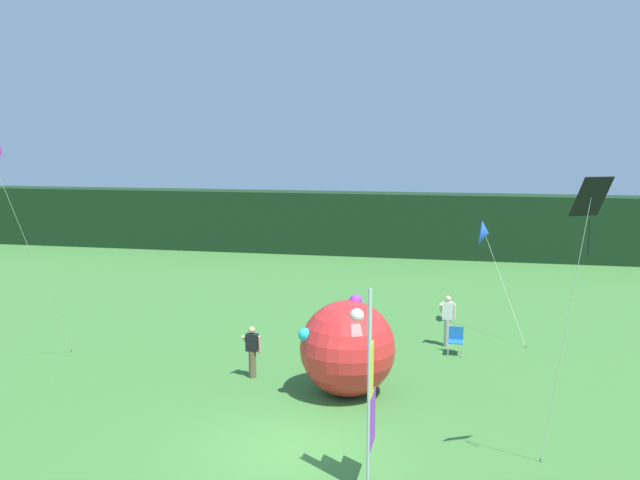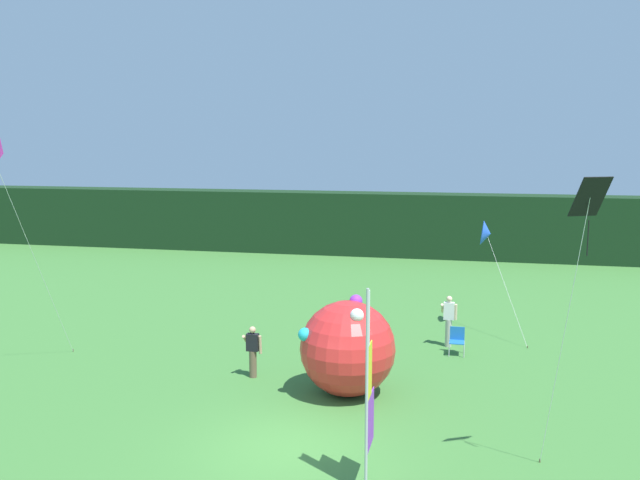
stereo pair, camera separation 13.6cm
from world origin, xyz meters
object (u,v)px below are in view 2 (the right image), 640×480
Objects in this scene: banner_flag at (369,392)px; inflatable_balloon at (348,348)px; folding_chair at (457,339)px; kite_black_diamond_2 at (588,210)px; person_mid_field at (253,350)px; kite_blue_delta_0 at (486,233)px; person_near_banner at (449,320)px.

inflatable_balloon is at bearing 104.97° from banner_flag.
folding_chair is 0.14× the size of kite_black_diamond_2.
person_mid_field is at bearing 127.10° from banner_flag.
folding_chair is 0.22× the size of kite_blue_delta_0.
inflatable_balloon is at bearing -14.23° from person_mid_field.
kite_black_diamond_2 is (8.40, -4.71, 4.84)m from person_mid_field.
person_mid_field is 6.89m from folding_chair.
inflatable_balloon is at bearing 143.81° from kite_black_diamond_2.
person_mid_field is 0.57× the size of inflatable_balloon.
kite_blue_delta_0 is (6.78, 6.97, 2.78)m from person_mid_field.
person_mid_field is 10.11m from kite_blue_delta_0.
inflatable_balloon is 0.43× the size of kite_black_diamond_2.
banner_flag is at bearing -99.54° from folding_chair.
kite_black_diamond_2 is (2.83, -9.10, 4.72)m from person_near_banner.
folding_chair is at bearing 106.89° from kite_black_diamond_2.
banner_flag is 1.53× the size of inflatable_balloon.
banner_flag is 2.70× the size of person_mid_field.
kite_blue_delta_0 is (0.90, 3.38, 3.09)m from folding_chair.
folding_chair is at bearing -68.88° from person_near_banner.
banner_flag is 9.54m from folding_chair.
banner_flag is at bearing -52.90° from person_mid_field.
banner_flag reaches higher than kite_blue_delta_0.
kite_blue_delta_0 is (1.21, 2.59, 2.66)m from person_near_banner.
banner_flag is at bearing -75.03° from inflatable_balloon.
kite_blue_delta_0 reaches higher than person_mid_field.
person_near_banner is 0.43× the size of kite_blue_delta_0.
inflatable_balloon is 7.98m from kite_black_diamond_2.
person_near_banner is at bearing 82.91° from banner_flag.
kite_blue_delta_0 reaches higher than person_near_banner.
kite_black_diamond_2 is (4.08, 0.99, 3.65)m from banner_flag.
kite_black_diamond_2 is at bearing -36.19° from inflatable_balloon.
kite_black_diamond_2 is at bearing -29.31° from person_mid_field.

